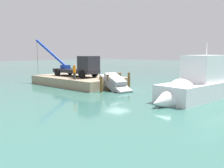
{
  "coord_description": "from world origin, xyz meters",
  "views": [
    {
      "loc": [
        17.46,
        -20.74,
        4.26
      ],
      "look_at": [
        -0.46,
        -0.45,
        0.66
      ],
      "focal_mm": 38.07,
      "sensor_mm": 36.0,
      "label": 1
    }
  ],
  "objects_px": {
    "moored_yacht": "(194,90)",
    "salvaged_car": "(115,84)",
    "dock_worker": "(74,72)",
    "crane_truck": "(80,67)"
  },
  "relations": [
    {
      "from": "salvaged_car",
      "to": "moored_yacht",
      "type": "distance_m",
      "value": 8.89
    },
    {
      "from": "crane_truck",
      "to": "dock_worker",
      "type": "height_order",
      "value": "crane_truck"
    },
    {
      "from": "salvaged_car",
      "to": "dock_worker",
      "type": "bearing_deg",
      "value": -152.27
    },
    {
      "from": "moored_yacht",
      "to": "salvaged_car",
      "type": "bearing_deg",
      "value": -175.1
    },
    {
      "from": "crane_truck",
      "to": "moored_yacht",
      "type": "relative_size",
      "value": 0.78
    },
    {
      "from": "dock_worker",
      "to": "moored_yacht",
      "type": "xyz_separation_m",
      "value": [
        13.21,
        3.05,
        -1.11
      ]
    },
    {
      "from": "crane_truck",
      "to": "dock_worker",
      "type": "xyz_separation_m",
      "value": [
        1.91,
        -2.45,
        -0.39
      ]
    },
    {
      "from": "crane_truck",
      "to": "salvaged_car",
      "type": "xyz_separation_m",
      "value": [
        6.27,
        -0.17,
        -1.64
      ]
    },
    {
      "from": "crane_truck",
      "to": "salvaged_car",
      "type": "bearing_deg",
      "value": -1.51
    },
    {
      "from": "crane_truck",
      "to": "salvaged_car",
      "type": "distance_m",
      "value": 6.48
    }
  ]
}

